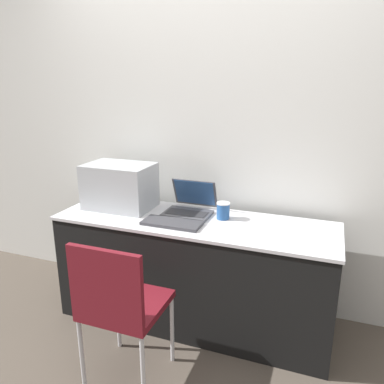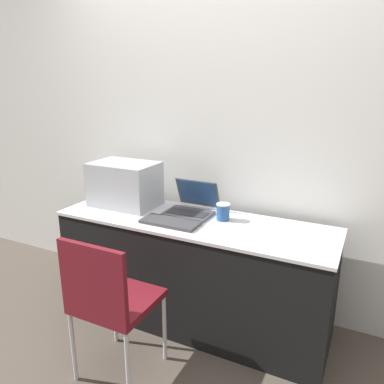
% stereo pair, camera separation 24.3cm
% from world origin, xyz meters
% --- Properties ---
extents(ground_plane, '(14.00, 14.00, 0.00)m').
position_xyz_m(ground_plane, '(0.00, 0.00, 0.00)').
color(ground_plane, brown).
extents(wall_back, '(8.00, 0.05, 2.60)m').
position_xyz_m(wall_back, '(0.00, 0.67, 1.30)').
color(wall_back, silver).
rests_on(wall_back, ground_plane).
extents(table, '(1.84, 0.58, 0.75)m').
position_xyz_m(table, '(0.00, 0.28, 0.38)').
color(table, black).
rests_on(table, ground_plane).
extents(printer, '(0.47, 0.32, 0.31)m').
position_xyz_m(printer, '(-0.58, 0.34, 0.92)').
color(printer, '#B2B7BC').
rests_on(printer, table).
extents(laptop_left, '(0.32, 0.30, 0.22)m').
position_xyz_m(laptop_left, '(-0.07, 0.40, 0.80)').
color(laptop_left, '#4C4C51').
rests_on(laptop_left, table).
extents(external_keyboard, '(0.38, 0.16, 0.02)m').
position_xyz_m(external_keyboard, '(-0.10, 0.15, 0.76)').
color(external_keyboard, '#3D3D42').
rests_on(external_keyboard, table).
extents(coffee_cup, '(0.09, 0.09, 0.11)m').
position_xyz_m(coffee_cup, '(0.17, 0.37, 0.81)').
color(coffee_cup, '#285699').
rests_on(coffee_cup, table).
extents(chair, '(0.40, 0.40, 0.86)m').
position_xyz_m(chair, '(-0.16, -0.41, 0.52)').
color(chair, maroon).
rests_on(chair, ground_plane).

